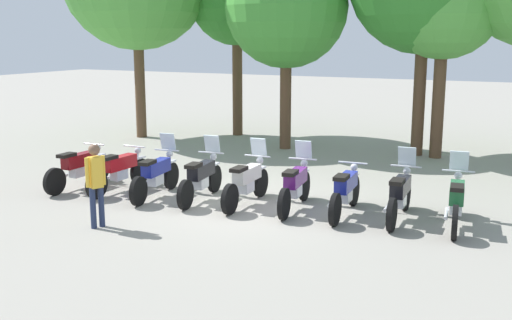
{
  "coord_description": "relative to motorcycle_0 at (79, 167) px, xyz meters",
  "views": [
    {
      "loc": [
        5.8,
        -11.34,
        3.59
      ],
      "look_at": [
        0.0,
        0.5,
        0.9
      ],
      "focal_mm": 42.99,
      "sensor_mm": 36.0,
      "label": 1
    }
  ],
  "objects": [
    {
      "name": "motorcycle_1",
      "position": [
        1.07,
        0.19,
        0.0
      ],
      "size": [
        0.62,
        2.19,
        0.99
      ],
      "rotation": [
        0.0,
        0.0,
        1.55
      ],
      "color": "black",
      "rests_on": "ground_plane"
    },
    {
      "name": "motorcycle_0",
      "position": [
        0.0,
        0.0,
        0.0
      ],
      "size": [
        0.62,
        2.19,
        0.99
      ],
      "rotation": [
        0.0,
        0.0,
        1.57
      ],
      "color": "black",
      "rests_on": "ground_plane"
    },
    {
      "name": "ground_plane",
      "position": [
        4.29,
        0.38,
        -0.5
      ],
      "size": [
        80.0,
        80.0,
        0.0
      ],
      "primitive_type": "plane",
      "color": "gray"
    },
    {
      "name": "motorcycle_5",
      "position": [
        5.35,
        0.58,
        0.01
      ],
      "size": [
        0.62,
        2.19,
        1.37
      ],
      "rotation": [
        0.0,
        0.0,
        1.69
      ],
      "color": "black",
      "rests_on": "ground_plane"
    },
    {
      "name": "motorcycle_2",
      "position": [
        2.14,
        0.14,
        0.01
      ],
      "size": [
        0.62,
        2.19,
        1.37
      ],
      "rotation": [
        0.0,
        0.0,
        1.7
      ],
      "color": "black",
      "rests_on": "ground_plane"
    },
    {
      "name": "motorcycle_6",
      "position": [
        6.42,
        0.64,
        0.0
      ],
      "size": [
        0.62,
        2.19,
        0.99
      ],
      "rotation": [
        0.0,
        0.0,
        1.64
      ],
      "color": "black",
      "rests_on": "ground_plane"
    },
    {
      "name": "tree_2",
      "position": [
        2.36,
        6.95,
        3.94
      ],
      "size": [
        3.82,
        3.82,
        6.38
      ],
      "color": "brown",
      "rests_on": "ground_plane"
    },
    {
      "name": "motorcycle_4",
      "position": [
        4.28,
        0.44,
        0.01
      ],
      "size": [
        0.62,
        2.19,
        1.37
      ],
      "rotation": [
        0.0,
        0.0,
        1.6
      ],
      "color": "black",
      "rests_on": "ground_plane"
    },
    {
      "name": "motorcycle_7",
      "position": [
        7.49,
        0.79,
        0.01
      ],
      "size": [
        0.62,
        2.19,
        1.37
      ],
      "rotation": [
        0.0,
        0.0,
        1.62
      ],
      "color": "black",
      "rests_on": "ground_plane"
    },
    {
      "name": "person_0",
      "position": [
        2.47,
        -2.25,
        0.43
      ],
      "size": [
        0.28,
        0.4,
        1.61
      ],
      "rotation": [
        0.0,
        0.0,
        5.87
      ],
      "color": "#232D4C",
      "rests_on": "ground_plane"
    },
    {
      "name": "motorcycle_3",
      "position": [
        3.21,
        0.33,
        0.01
      ],
      "size": [
        0.62,
        2.19,
        1.37
      ],
      "rotation": [
        0.0,
        0.0,
        1.69
      ],
      "color": "black",
      "rests_on": "ground_plane"
    },
    {
      "name": "motorcycle_8",
      "position": [
        8.56,
        0.8,
        0.01
      ],
      "size": [
        0.62,
        2.19,
        1.37
      ],
      "rotation": [
        0.0,
        0.0,
        1.7
      ],
      "color": "black",
      "rests_on": "ground_plane"
    },
    {
      "name": "tree_4",
      "position": [
        7.0,
        7.53,
        4.06
      ],
      "size": [
        3.4,
        3.4,
        6.29
      ],
      "color": "brown",
      "rests_on": "ground_plane"
    }
  ]
}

